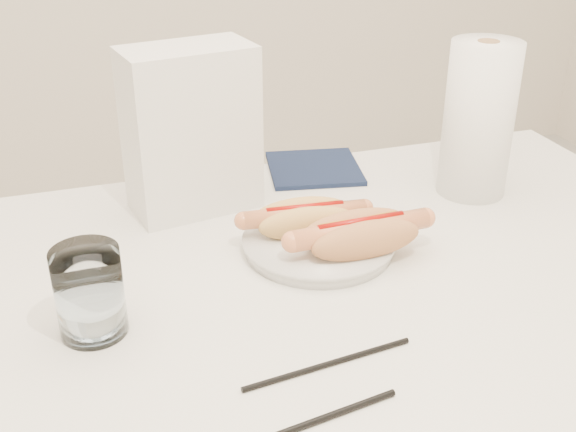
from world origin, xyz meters
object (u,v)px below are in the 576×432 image
object	(u,v)px
plate	(319,245)
napkin_box	(191,130)
table	(308,331)
hotdog_left	(305,219)
water_glass	(89,292)
paper_towel_roll	(479,120)
hotdog_right	(360,235)

from	to	relation	value
plate	napkin_box	bearing A→B (deg)	125.09
plate	table	bearing A→B (deg)	-116.82
napkin_box	plate	bearing A→B (deg)	-64.72
hotdog_left	napkin_box	xyz separation A→B (m)	(-0.12, 0.16, 0.08)
water_glass	napkin_box	xyz separation A→B (m)	(0.17, 0.28, 0.07)
water_glass	paper_towel_roll	world-z (taller)	paper_towel_roll
hotdog_left	napkin_box	distance (m)	0.22
table	hotdog_right	size ratio (longest dim) A/B	6.36
hotdog_right	water_glass	distance (m)	0.35
hotdog_left	water_glass	world-z (taller)	water_glass
table	plate	xyz separation A→B (m)	(0.05, 0.09, 0.07)
plate	hotdog_right	xyz separation A→B (m)	(0.04, -0.05, 0.03)
hotdog_left	hotdog_right	size ratio (longest dim) A/B	0.90
hotdog_left	hotdog_right	world-z (taller)	hotdog_right
paper_towel_roll	hotdog_right	bearing A→B (deg)	-149.95
hotdog_right	napkin_box	world-z (taller)	napkin_box
paper_towel_roll	plate	bearing A→B (deg)	-160.96
table	napkin_box	distance (m)	0.34
napkin_box	paper_towel_roll	bearing A→B (deg)	-20.94
water_glass	napkin_box	distance (m)	0.33
table	water_glass	xyz separation A→B (m)	(-0.26, -0.00, 0.11)
table	hotdog_left	size ratio (longest dim) A/B	7.06
table	napkin_box	xyz separation A→B (m)	(-0.08, 0.28, 0.18)
hotdog_left	paper_towel_roll	distance (m)	0.33
plate	paper_towel_roll	bearing A→B (deg)	19.04
plate	hotdog_left	bearing A→B (deg)	115.60
water_glass	napkin_box	bearing A→B (deg)	58.02
water_glass	napkin_box	world-z (taller)	napkin_box
hotdog_left	napkin_box	bearing A→B (deg)	131.39
hotdog_right	paper_towel_roll	bearing A→B (deg)	28.17
plate	hotdog_right	world-z (taller)	hotdog_right
hotdog_left	hotdog_right	distance (m)	0.09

